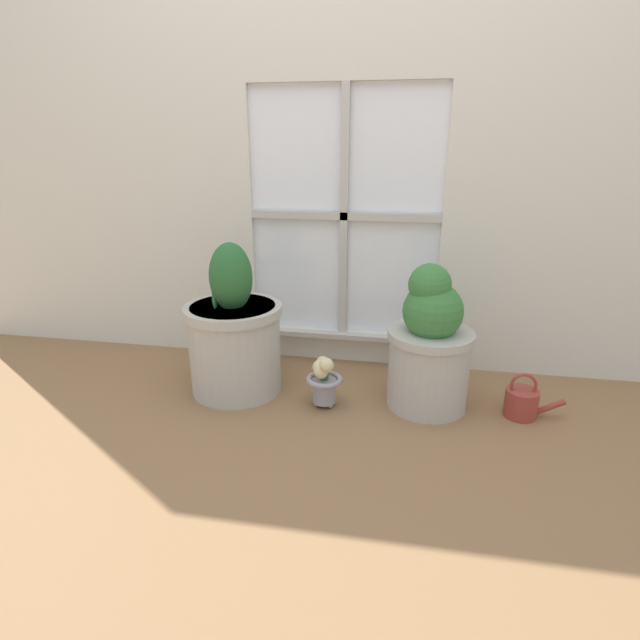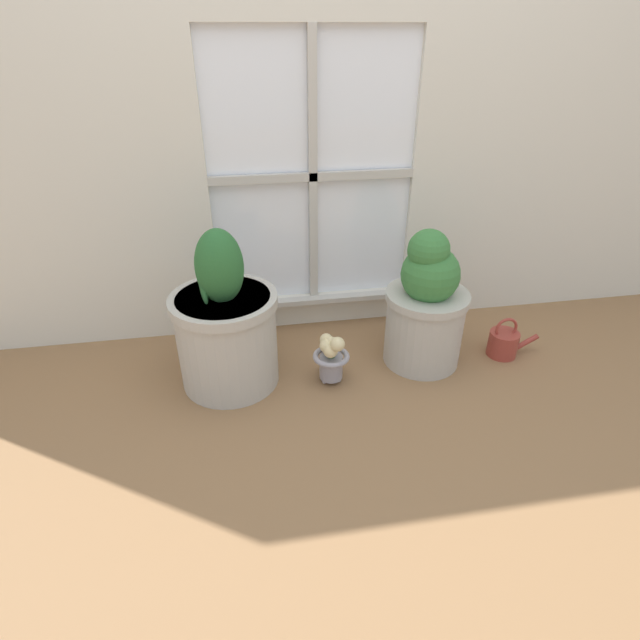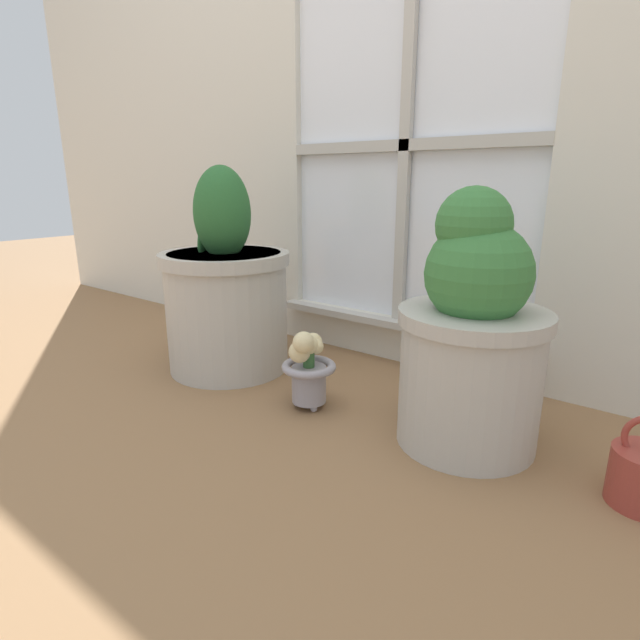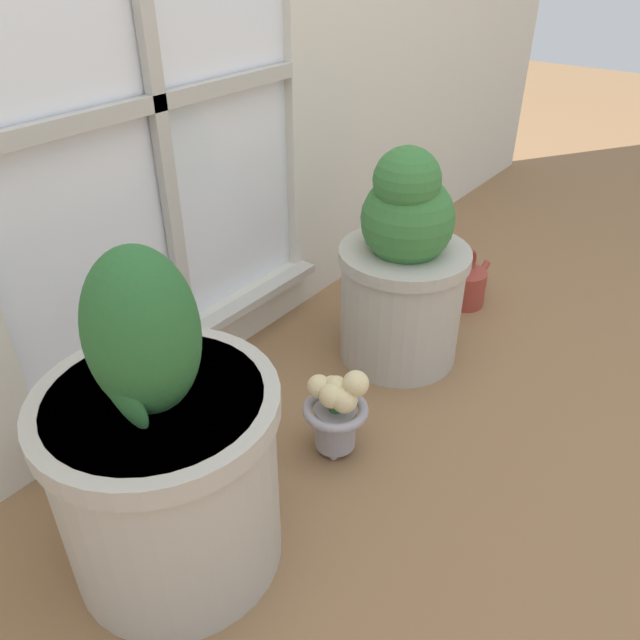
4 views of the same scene
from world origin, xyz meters
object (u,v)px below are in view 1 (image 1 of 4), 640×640
potted_plant_left (234,336)px  potted_plant_right (430,346)px  flower_vase (324,379)px  watering_can (522,402)px

potted_plant_left → potted_plant_right: (0.83, 0.01, 0.01)m
potted_plant_left → flower_vase: bearing=-11.1°
potted_plant_left → watering_can: potted_plant_left is taller
potted_plant_left → potted_plant_right: size_ratio=1.09×
potted_plant_right → watering_can: (0.38, -0.03, -0.20)m
potted_plant_right → potted_plant_left: bearing=-179.5°
potted_plant_left → potted_plant_right: bearing=0.5°
potted_plant_left → flower_vase: 0.44m
potted_plant_right → watering_can: potted_plant_right is taller
potted_plant_right → flower_vase: potted_plant_right is taller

